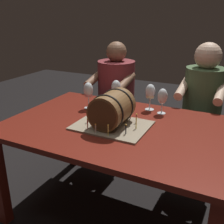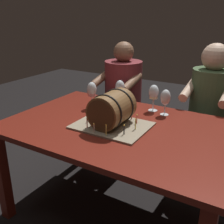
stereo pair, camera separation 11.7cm
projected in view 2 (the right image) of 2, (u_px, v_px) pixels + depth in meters
name	position (u px, v px, depth m)	size (l,w,h in m)	color
ground_plane	(118.00, 212.00, 2.02)	(8.00, 8.00, 0.00)	black
dining_table	(119.00, 137.00, 1.80)	(1.49, 1.00, 0.72)	maroon
barrel_cake	(112.00, 111.00, 1.71)	(0.47, 0.36, 0.24)	gray
wine_glass_rose	(92.00, 91.00, 2.04)	(0.07, 0.07, 0.21)	white
wine_glass_empty	(165.00, 98.00, 1.90)	(0.07, 0.07, 0.19)	white
wine_glass_red	(120.00, 89.00, 2.09)	(0.07, 0.07, 0.21)	white
wine_glass_white	(154.00, 93.00, 1.98)	(0.07, 0.07, 0.20)	white
person_seated_left	(123.00, 104.00, 2.68)	(0.40, 0.47, 1.17)	#4C1B1E
person_seated_right	(207.00, 120.00, 2.29)	(0.37, 0.46, 1.20)	#2A3A24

